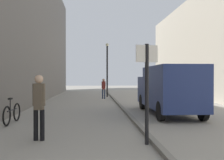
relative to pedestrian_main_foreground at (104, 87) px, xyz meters
name	(u,v)px	position (x,y,z in m)	size (l,w,h in m)	color
ground_plane	(93,110)	(-0.81, -7.10, -0.94)	(80.00, 80.00, 0.00)	gray
kerb_strip	(123,109)	(0.77, -7.10, -0.88)	(0.16, 40.00, 0.12)	slate
pedestrian_main_foreground	(104,87)	(0.00, 0.00, 0.00)	(0.32, 0.21, 1.63)	#2D3851
pedestrian_mid_block	(39,103)	(-2.29, -13.56, 0.11)	(0.36, 0.24, 1.81)	black
delivery_van	(168,88)	(2.72, -8.83, 0.27)	(1.95, 5.51, 2.24)	navy
street_sign_post	(147,85)	(0.58, -14.18, 0.61)	(0.59, 0.16, 2.60)	black
lamp_post	(107,66)	(0.40, 1.99, 1.78)	(0.28, 0.28, 4.76)	black
bicycle_leaning	(12,113)	(-3.85, -10.84, -0.56)	(0.13, 1.77, 0.98)	black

